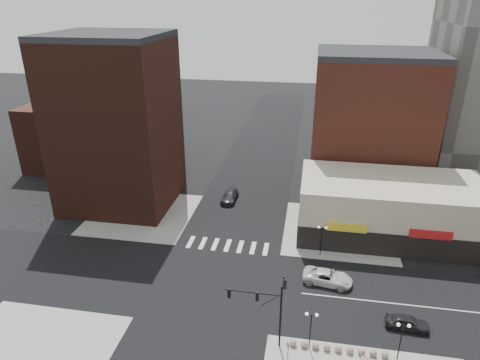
# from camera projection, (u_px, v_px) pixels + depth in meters

# --- Properties ---
(ground) EXTENTS (240.00, 240.00, 0.00)m
(ground) POSITION_uv_depth(u_px,v_px,m) (215.00, 284.00, 49.39)
(ground) COLOR black
(ground) RESTS_ON ground
(road_ew) EXTENTS (200.00, 14.00, 0.02)m
(road_ew) POSITION_uv_depth(u_px,v_px,m) (215.00, 284.00, 49.39)
(road_ew) COLOR black
(road_ew) RESTS_ON ground
(road_ns) EXTENTS (14.00, 200.00, 0.02)m
(road_ns) POSITION_uv_depth(u_px,v_px,m) (215.00, 284.00, 49.39)
(road_ns) COLOR black
(road_ns) RESTS_ON ground
(sidewalk_nw) EXTENTS (15.00, 15.00, 0.12)m
(sidewalk_nw) POSITION_uv_depth(u_px,v_px,m) (143.00, 214.00, 64.69)
(sidewalk_nw) COLOR gray
(sidewalk_nw) RESTS_ON ground
(sidewalk_ne) EXTENTS (15.00, 15.00, 0.12)m
(sidewalk_ne) POSITION_uv_depth(u_px,v_px,m) (338.00, 231.00, 60.15)
(sidewalk_ne) COLOR gray
(sidewalk_ne) RESTS_ON ground
(building_nw) EXTENTS (16.00, 15.00, 25.00)m
(building_nw) POSITION_uv_depth(u_px,v_px,m) (117.00, 126.00, 63.94)
(building_nw) COLOR #3B1D13
(building_nw) RESTS_ON ground
(building_nw_low) EXTENTS (20.00, 18.00, 12.00)m
(building_nw_low) POSITION_uv_depth(u_px,v_px,m) (92.00, 132.00, 82.57)
(building_nw_low) COLOR #3B1D13
(building_nw_low) RESTS_ON ground
(building_ne_midrise) EXTENTS (18.00, 15.00, 22.00)m
(building_ne_midrise) POSITION_uv_depth(u_px,v_px,m) (370.00, 127.00, 68.51)
(building_ne_midrise) COLOR brown
(building_ne_midrise) RESTS_ON ground
(building_ne_row) EXTENTS (24.20, 12.20, 8.00)m
(building_ne_row) POSITION_uv_depth(u_px,v_px,m) (389.00, 213.00, 58.27)
(building_ne_row) COLOR beige
(building_ne_row) RESTS_ON ground
(traffic_signal) EXTENTS (5.59, 3.09, 7.77)m
(traffic_signal) POSITION_uv_depth(u_px,v_px,m) (271.00, 301.00, 39.20)
(traffic_signal) COLOR black
(traffic_signal) RESTS_ON ground
(street_lamp_se_a) EXTENTS (1.22, 0.32, 4.16)m
(street_lamp_se_a) POSITION_uv_depth(u_px,v_px,m) (311.00, 321.00, 39.13)
(street_lamp_se_a) COLOR black
(street_lamp_se_a) RESTS_ON sidewalk_se
(street_lamp_se_b) EXTENTS (1.22, 0.32, 4.16)m
(street_lamp_se_b) POSITION_uv_depth(u_px,v_px,m) (402.00, 332.00, 37.88)
(street_lamp_se_b) COLOR black
(street_lamp_se_b) RESTS_ON sidewalk_se
(street_lamp_ne) EXTENTS (1.22, 0.32, 4.16)m
(street_lamp_ne) POSITION_uv_depth(u_px,v_px,m) (322.00, 233.00, 53.38)
(street_lamp_ne) COLOR black
(street_lamp_ne) RESTS_ON sidewalk_ne
(bollard_row) EXTENTS (9.07, 0.67, 0.67)m
(bollard_row) POSITION_uv_depth(u_px,v_px,m) (338.00, 349.00, 39.86)
(bollard_row) COLOR gray
(bollard_row) RESTS_ON sidewalk_se
(white_suv) EXTENTS (5.96, 3.37, 1.57)m
(white_suv) POSITION_uv_depth(u_px,v_px,m) (328.00, 277.00, 49.25)
(white_suv) COLOR silver
(white_suv) RESTS_ON ground
(dark_sedan_east) EXTENTS (4.36, 2.02, 1.45)m
(dark_sedan_east) POSITION_uv_depth(u_px,v_px,m) (407.00, 322.00, 42.64)
(dark_sedan_east) COLOR black
(dark_sedan_east) RESTS_ON ground
(dark_sedan_north) EXTENTS (2.31, 5.36, 1.54)m
(dark_sedan_north) POSITION_uv_depth(u_px,v_px,m) (230.00, 196.00, 68.68)
(dark_sedan_north) COLOR black
(dark_sedan_north) RESTS_ON ground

